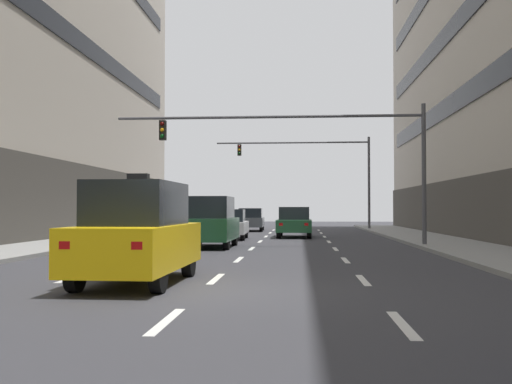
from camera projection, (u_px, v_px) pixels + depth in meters
The scene contains 31 objects.
ground_plane at pixel (201, 291), 11.29m from camera, with size 120.00×120.00×0.00m, color #38383D.
lane_stripe_l1_s4 at pixel (74, 277), 13.53m from camera, with size 0.16×2.00×0.01m, color silver.
lane_stripe_l1_s5 at pixel (135, 259), 18.51m from camera, with size 0.16×2.00×0.01m, color silver.
lane_stripe_l1_s6 at pixel (170, 248), 23.49m from camera, with size 0.16×2.00×0.01m, color silver.
lane_stripe_l1_s7 at pixel (192, 241), 28.48m from camera, with size 0.16×2.00×0.01m, color silver.
lane_stripe_l1_s8 at pixel (208, 236), 33.46m from camera, with size 0.16×2.00×0.01m, color silver.
lane_stripe_l1_s9 at pixel (220, 233), 38.45m from camera, with size 0.16×2.00×0.01m, color silver.
lane_stripe_l1_s10 at pixel (229, 230), 43.43m from camera, with size 0.16×2.00×0.01m, color silver.
lane_stripe_l2_s3 at pixel (166, 321), 8.30m from camera, with size 0.16×2.00×0.01m, color silver.
lane_stripe_l2_s4 at pixel (216, 279), 13.28m from camera, with size 0.16×2.00×0.01m, color silver.
lane_stripe_l2_s5 at pixel (239, 259), 18.27m from camera, with size 0.16×2.00×0.01m, color silver.
lane_stripe_l2_s6 at pixel (252, 249), 23.25m from camera, with size 0.16×2.00×0.01m, color silver.
lane_stripe_l2_s7 at pixel (260, 241), 28.24m from camera, with size 0.16×2.00×0.01m, color silver.
lane_stripe_l2_s8 at pixel (266, 236), 33.22m from camera, with size 0.16×2.00×0.01m, color silver.
lane_stripe_l2_s9 at pixel (270, 233), 38.20m from camera, with size 0.16×2.00×0.01m, color silver.
lane_stripe_l2_s10 at pixel (274, 230), 43.19m from camera, with size 0.16×2.00×0.01m, color silver.
lane_stripe_l3_s3 at pixel (403, 324), 8.05m from camera, with size 0.16×2.00×0.01m, color silver.
lane_stripe_l3_s4 at pixel (363, 280), 13.04m from camera, with size 0.16×2.00×0.01m, color silver.
lane_stripe_l3_s5 at pixel (345, 260), 18.02m from camera, with size 0.16×2.00×0.01m, color silver.
lane_stripe_l3_s6 at pixel (335, 249), 23.01m from camera, with size 0.16×2.00×0.01m, color silver.
lane_stripe_l3_s7 at pixel (329, 242), 27.99m from camera, with size 0.16×2.00×0.01m, color silver.
lane_stripe_l3_s8 at pixel (324, 237), 32.98m from camera, with size 0.16×2.00×0.01m, color silver.
lane_stripe_l3_s9 at pixel (321, 233), 37.96m from camera, with size 0.16×2.00×0.01m, color silver.
lane_stripe_l3_s10 at pixel (319, 230), 42.94m from camera, with size 0.16×2.00×0.01m, color silver.
taxi_driving_0 at pixel (138, 233), 12.47m from camera, with size 1.96×4.51×2.35m.
car_driving_1 at pixel (212, 222), 23.98m from camera, with size 1.83×4.32×2.09m.
car_driving_2 at pixel (294, 222), 32.34m from camera, with size 1.91×4.49×1.68m.
car_driving_3 at pixel (230, 224), 30.31m from camera, with size 1.84×4.19×1.56m.
car_driving_4 at pixel (251, 220), 41.23m from camera, with size 1.92×4.34×1.61m.
traffic_signal_0 at pixel (316, 143), 24.39m from camera, with size 12.94×0.35×5.79m.
traffic_signal_1 at pixel (321, 163), 43.24m from camera, with size 11.37×0.34×6.74m.
Camera 1 is at (1.89, -11.23, 1.60)m, focal length 41.03 mm.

